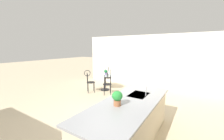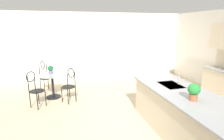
% 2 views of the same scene
% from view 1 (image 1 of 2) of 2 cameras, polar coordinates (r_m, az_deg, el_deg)
% --- Properties ---
extents(ground_plane, '(40.00, 40.00, 0.00)m').
position_cam_1_polar(ground_plane, '(4.10, -3.00, -21.05)').
color(ground_plane, beige).
extents(wall_left_window, '(0.12, 7.80, 2.70)m').
position_cam_1_polar(wall_left_window, '(7.47, 16.09, 3.37)').
color(wall_left_window, silver).
rests_on(wall_left_window, ground).
extents(kitchen_island, '(2.80, 1.06, 0.92)m').
position_cam_1_polar(kitchen_island, '(3.27, 6.76, -20.15)').
color(kitchen_island, beige).
rests_on(kitchen_island, ground).
extents(bistro_table, '(0.80, 0.80, 0.74)m').
position_cam_1_polar(bistro_table, '(6.82, -2.92, -4.51)').
color(bistro_table, black).
rests_on(bistro_table, ground).
extents(chair_near_window, '(0.54, 0.54, 1.04)m').
position_cam_1_polar(chair_near_window, '(6.56, -9.15, -4.05)').
color(chair_near_window, black).
rests_on(chair_near_window, ground).
extents(chair_by_island, '(0.53, 0.53, 1.04)m').
position_cam_1_polar(chair_by_island, '(6.11, -1.92, -4.90)').
color(chair_by_island, black).
rests_on(chair_by_island, ground).
extents(chair_toward_desk, '(0.52, 0.52, 1.04)m').
position_cam_1_polar(chair_toward_desk, '(7.52, -1.58, -2.23)').
color(chair_toward_desk, black).
rests_on(chair_toward_desk, ground).
extents(sink_faucet, '(0.02, 0.02, 0.22)m').
position_cam_1_polar(sink_faucet, '(3.45, 13.63, -8.46)').
color(sink_faucet, '#B2B5BA').
rests_on(sink_faucet, kitchen_island).
extents(potted_plant_on_table, '(0.17, 0.17, 0.25)m').
position_cam_1_polar(potted_plant_on_table, '(6.86, -2.57, -0.73)').
color(potted_plant_on_table, '#7A669E').
rests_on(potted_plant_on_table, bistro_table).
extents(potted_plant_counter_near, '(0.21, 0.21, 0.30)m').
position_cam_1_polar(potted_plant_counter_near, '(2.81, 2.16, -11.05)').
color(potted_plant_counter_near, '#9E603D').
rests_on(potted_plant_counter_near, kitchen_island).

